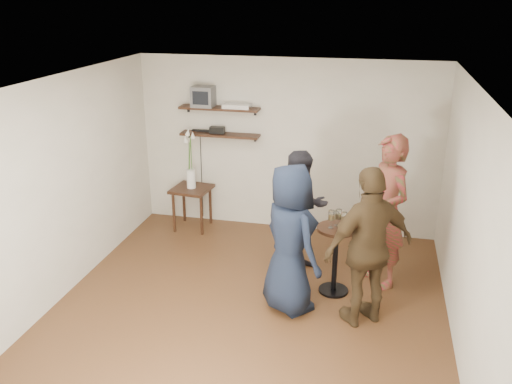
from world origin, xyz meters
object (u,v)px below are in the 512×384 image
drinks_table (336,251)px  person_plaid (386,212)px  dvd_deck (237,106)px  radio (217,130)px  crt_monitor (204,96)px  side_table (192,194)px  person_brown (369,248)px  person_navy (290,239)px  person_dark (302,213)px

drinks_table → person_plaid: 0.79m
dvd_deck → drinks_table: dvd_deck is taller
radio → drinks_table: (1.96, -1.69, -0.96)m
crt_monitor → radio: bearing=0.0°
side_table → person_brown: 3.38m
side_table → radio: bearing=34.9°
person_navy → person_brown: 0.87m
person_brown → crt_monitor: bearing=-76.5°
dvd_deck → radio: dvd_deck is taller
radio → dvd_deck: bearing=0.0°
person_plaid → side_table: bearing=-143.9°
radio → side_table: size_ratio=0.33×
dvd_deck → person_brown: bearing=-47.6°
crt_monitor → person_navy: crt_monitor is taller
crt_monitor → person_navy: 2.97m
crt_monitor → dvd_deck: (0.51, 0.00, -0.12)m
crt_monitor → side_table: crt_monitor is taller
dvd_deck → person_brown: 3.18m
crt_monitor → person_brown: (2.55, -2.24, -1.11)m
person_navy → person_plaid: bearing=-95.6°
person_dark → person_plaid: bearing=-51.4°
side_table → person_plaid: size_ratio=0.34×
drinks_table → person_navy: (-0.48, -0.47, 0.32)m
person_dark → person_navy: size_ratio=0.94×
dvd_deck → person_navy: 2.66m
radio → person_navy: bearing=-55.4°
dvd_deck → radio: size_ratio=1.82×
person_navy → person_brown: person_brown is taller
drinks_table → person_dark: person_dark is taller
person_dark → person_brown: person_brown is taller
person_dark → side_table: bearing=105.6°
person_plaid → person_dark: person_plaid is taller
dvd_deck → radio: bearing=180.0°
person_plaid → crt_monitor: bearing=-149.3°
drinks_table → person_brown: person_brown is taller
person_dark → drinks_table: bearing=-90.0°
crt_monitor → person_navy: size_ratio=0.18×
crt_monitor → side_table: (-0.16, -0.25, -1.47)m
radio → person_dark: size_ratio=0.13×
dvd_deck → person_navy: size_ratio=0.23×
person_dark → radio: bearing=94.0°
side_table → person_dark: (1.83, -0.98, 0.27)m
side_table → person_plaid: 3.10m
radio → drinks_table: size_ratio=0.26×
side_table → drinks_table: (2.32, -1.44, 0.00)m
person_dark → person_navy: 0.94m
side_table → person_dark: 2.09m
radio → crt_monitor: bearing=180.0°
drinks_table → person_dark: 0.72m
dvd_deck → radio: 0.49m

